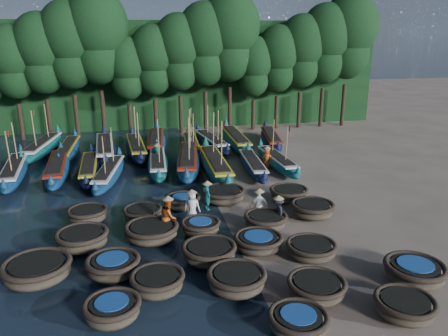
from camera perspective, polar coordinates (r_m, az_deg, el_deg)
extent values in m
plane|color=gray|center=(22.10, -0.04, -6.56)|extent=(120.00, 120.00, 0.00)
cube|color=black|center=(43.66, -6.43, 12.04)|extent=(40.00, 3.00, 10.00)
ellipsoid|color=#4D4430|center=(14.53, 9.64, -19.47)|extent=(2.34, 2.34, 0.62)
torus|color=#35291F|center=(14.36, 9.70, -18.55)|extent=(1.93, 1.93, 0.19)
cylinder|color=black|center=(14.33, 9.71, -18.43)|extent=(1.46, 1.46, 0.06)
cylinder|color=#1A4894|center=(14.31, 9.72, -18.31)|extent=(1.13, 1.13, 0.04)
ellipsoid|color=#4D4430|center=(16.10, 22.49, -16.61)|extent=(2.31, 2.31, 0.62)
torus|color=#35291F|center=(15.95, 22.61, -15.73)|extent=(2.03, 2.03, 0.19)
cylinder|color=black|center=(15.93, 22.63, -15.61)|extent=(1.54, 1.54, 0.06)
ellipsoid|color=#4D4430|center=(15.23, -14.34, -17.78)|extent=(1.91, 1.91, 0.66)
torus|color=#35291F|center=(15.06, -14.43, -16.81)|extent=(1.89, 1.89, 0.20)
cylinder|color=black|center=(15.04, -14.44, -16.69)|extent=(1.42, 1.42, 0.06)
cylinder|color=#1A4894|center=(15.01, -14.46, -16.56)|extent=(1.09, 1.09, 0.04)
ellipsoid|color=#4D4430|center=(16.30, -8.66, -14.78)|extent=(2.35, 2.35, 0.68)
torus|color=#35291F|center=(16.13, -8.71, -13.82)|extent=(2.00, 2.00, 0.21)
cylinder|color=black|center=(16.11, -8.72, -13.69)|extent=(1.50, 1.50, 0.06)
ellipsoid|color=#4D4430|center=(16.22, 1.67, -14.69)|extent=(2.21, 2.21, 0.71)
torus|color=#35291F|center=(16.04, 1.68, -13.68)|extent=(2.19, 2.19, 0.22)
cylinder|color=black|center=(16.02, 1.68, -13.54)|extent=(1.65, 1.65, 0.06)
ellipsoid|color=#4D4430|center=(16.22, 11.96, -15.28)|extent=(2.52, 2.52, 0.62)
torus|color=#35291F|center=(16.07, 12.02, -14.41)|extent=(2.11, 2.11, 0.19)
cylinder|color=black|center=(16.05, 12.03, -14.29)|extent=(1.61, 1.61, 0.06)
ellipsoid|color=#4D4430|center=(18.07, 23.58, -12.63)|extent=(2.58, 2.58, 0.74)
torus|color=#35291F|center=(17.90, 23.71, -11.66)|extent=(2.28, 2.28, 0.22)
cylinder|color=black|center=(17.88, 23.73, -11.53)|extent=(1.72, 1.72, 0.07)
cylinder|color=#1A4894|center=(17.86, 23.75, -11.41)|extent=(1.33, 1.33, 0.04)
ellipsoid|color=#4D4430|center=(18.15, -23.17, -12.42)|extent=(2.95, 2.95, 0.74)
torus|color=#35291F|center=(17.98, -23.30, -11.45)|extent=(2.57, 2.57, 0.23)
cylinder|color=black|center=(17.96, -23.32, -11.33)|extent=(1.96, 1.96, 0.07)
ellipsoid|color=#4D4430|center=(17.57, -14.25, -12.56)|extent=(2.26, 2.26, 0.70)
torus|color=#35291F|center=(17.41, -14.33, -11.62)|extent=(2.09, 2.09, 0.21)
cylinder|color=black|center=(17.39, -14.34, -11.49)|extent=(1.57, 1.57, 0.06)
cylinder|color=#1A4894|center=(17.37, -14.35, -11.37)|extent=(1.21, 1.21, 0.04)
ellipsoid|color=#4D4430|center=(18.00, -1.96, -11.22)|extent=(2.62, 2.62, 0.70)
torus|color=#35291F|center=(17.85, -1.97, -10.29)|extent=(2.25, 2.25, 0.21)
cylinder|color=black|center=(17.83, -1.97, -10.17)|extent=(1.71, 1.71, 0.06)
ellipsoid|color=#4D4430|center=(18.91, 4.49, -9.87)|extent=(2.21, 2.21, 0.64)
torus|color=#35291F|center=(18.78, 4.52, -9.05)|extent=(2.11, 2.11, 0.20)
cylinder|color=black|center=(18.76, 4.52, -8.94)|extent=(1.61, 1.61, 0.06)
cylinder|color=#1A4894|center=(18.74, 4.52, -8.84)|extent=(1.24, 1.24, 0.04)
ellipsoid|color=#4D4430|center=(18.70, 11.30, -10.58)|extent=(2.37, 2.37, 0.61)
torus|color=#35291F|center=(18.57, 11.35, -9.79)|extent=(2.11, 2.11, 0.19)
cylinder|color=black|center=(18.55, 11.36, -9.69)|extent=(1.61, 1.61, 0.06)
ellipsoid|color=#4D4430|center=(19.92, -17.99, -9.08)|extent=(2.25, 2.25, 0.76)
torus|color=#35291F|center=(19.77, -18.09, -8.16)|extent=(2.27, 2.27, 0.23)
cylinder|color=black|center=(19.75, -18.10, -8.04)|extent=(1.71, 1.71, 0.07)
ellipsoid|color=#4D4430|center=(19.94, -9.41, -8.45)|extent=(2.76, 2.76, 0.72)
torus|color=#35291F|center=(19.79, -9.46, -7.57)|extent=(2.42, 2.42, 0.22)
cylinder|color=black|center=(19.78, -9.47, -7.46)|extent=(1.85, 1.85, 0.07)
ellipsoid|color=#4D4430|center=(20.27, -3.06, -7.91)|extent=(1.69, 1.69, 0.63)
torus|color=#35291F|center=(20.15, -3.07, -7.14)|extent=(1.84, 1.84, 0.19)
cylinder|color=black|center=(20.13, -3.08, -7.05)|extent=(1.38, 1.38, 0.06)
cylinder|color=#1A4894|center=(20.12, -3.08, -6.95)|extent=(1.06, 1.06, 0.04)
ellipsoid|color=#4D4430|center=(20.86, 5.46, -7.12)|extent=(1.93, 1.93, 0.69)
torus|color=#35291F|center=(20.73, 5.48, -6.30)|extent=(2.09, 2.09, 0.21)
cylinder|color=black|center=(20.71, 5.49, -6.20)|extent=(1.58, 1.58, 0.06)
ellipsoid|color=#4D4430|center=(22.53, 11.47, -5.49)|extent=(2.36, 2.36, 0.69)
torus|color=#35291F|center=(22.41, 11.52, -4.72)|extent=(2.22, 2.22, 0.21)
cylinder|color=black|center=(22.39, 11.53, -4.63)|extent=(1.69, 1.69, 0.06)
ellipsoid|color=#4D4430|center=(22.52, -17.35, -6.02)|extent=(1.95, 1.95, 0.65)
torus|color=#35291F|center=(22.41, -17.42, -5.30)|extent=(1.97, 1.97, 0.20)
cylinder|color=black|center=(22.39, -17.43, -5.21)|extent=(1.49, 1.49, 0.06)
ellipsoid|color=#4D4430|center=(22.01, -10.55, -6.07)|extent=(2.25, 2.25, 0.64)
torus|color=#35291F|center=(21.89, -10.59, -5.35)|extent=(1.95, 1.95, 0.19)
cylinder|color=black|center=(21.88, -10.60, -5.26)|extent=(1.47, 1.47, 0.06)
ellipsoid|color=#4D4430|center=(23.14, -5.39, -4.61)|extent=(2.25, 2.25, 0.67)
torus|color=#35291F|center=(23.02, -5.41, -3.88)|extent=(1.88, 1.88, 0.20)
cylinder|color=black|center=(23.01, -5.41, -3.79)|extent=(1.40, 1.40, 0.06)
cylinder|color=#1A4894|center=(23.00, -5.42, -3.69)|extent=(1.08, 1.08, 0.04)
ellipsoid|color=#4D4430|center=(23.90, -0.06, -3.74)|extent=(2.69, 2.69, 0.71)
torus|color=#35291F|center=(23.78, -0.06, -2.99)|extent=(2.38, 2.38, 0.22)
cylinder|color=black|center=(23.76, -0.06, -2.89)|extent=(1.81, 1.81, 0.06)
ellipsoid|color=#4D4430|center=(24.28, 8.45, -3.59)|extent=(2.30, 2.30, 0.72)
torus|color=#35291F|center=(24.16, 8.49, -2.85)|extent=(2.15, 2.15, 0.22)
cylinder|color=black|center=(24.15, 8.49, -2.75)|extent=(1.62, 1.62, 0.07)
ellipsoid|color=navy|center=(30.54, -25.72, -0.51)|extent=(2.24, 8.04, 0.99)
cone|color=navy|center=(34.08, -25.07, 2.43)|extent=(0.44, 0.44, 0.60)
cone|color=navy|center=(26.72, -26.90, -1.72)|extent=(0.44, 0.44, 0.50)
cube|color=silver|center=(30.43, -25.83, 0.24)|extent=(1.67, 6.23, 0.12)
cube|color=black|center=(30.41, -25.85, 0.38)|extent=(1.32, 5.41, 0.10)
cylinder|color=#997F4C|center=(31.27, -25.66, 2.92)|extent=(0.07, 0.24, 2.78)
cylinder|color=#997F4C|center=(28.70, -26.30, 1.66)|extent=(0.07, 0.24, 2.78)
plane|color=red|center=(28.41, -26.33, 4.04)|extent=(0.00, 0.35, 0.35)
ellipsoid|color=navy|center=(30.07, -20.95, -0.15)|extent=(2.05, 8.20, 1.01)
cone|color=navy|center=(33.71, -20.58, 2.86)|extent=(0.45, 0.45, 0.61)
cone|color=navy|center=(26.13, -21.72, -1.39)|extent=(0.45, 0.45, 0.51)
cube|color=maroon|center=(29.95, -21.03, 0.62)|extent=(1.52, 6.35, 0.12)
cube|color=black|center=(29.93, -21.05, 0.77)|extent=(1.19, 5.52, 0.10)
ellipsoid|color=#0E1A35|center=(29.47, -17.18, -0.21)|extent=(1.61, 7.39, 0.92)
cone|color=#0E1A35|center=(32.76, -17.00, 2.62)|extent=(0.40, 0.40, 0.55)
cone|color=#0E1A35|center=(25.90, -17.62, -1.37)|extent=(0.40, 0.40, 0.46)
cube|color=gold|center=(29.36, -17.24, 0.51)|extent=(1.19, 5.72, 0.11)
cube|color=black|center=(29.34, -17.25, 0.65)|extent=(0.91, 4.98, 0.09)
ellipsoid|color=navy|center=(28.17, -14.77, -0.80)|extent=(2.46, 7.49, 0.92)
cone|color=navy|center=(31.39, -13.56, 2.28)|extent=(0.41, 0.41, 0.55)
cone|color=navy|center=(24.68, -16.52, -2.17)|extent=(0.41, 0.41, 0.46)
cube|color=silver|center=(28.06, -14.83, -0.04)|extent=(1.85, 5.80, 0.11)
cube|color=black|center=(28.04, -14.85, 0.10)|extent=(1.49, 5.03, 0.09)
cylinder|color=#997F4C|center=(28.79, -14.38, 2.68)|extent=(0.06, 0.22, 2.58)
cylinder|color=#997F4C|center=(26.44, -15.41, 1.31)|extent=(0.06, 0.22, 2.58)
plane|color=red|center=(26.14, -15.31, 3.69)|extent=(0.00, 0.32, 0.32)
ellipsoid|color=#0F5357|center=(29.68, -8.62, 0.54)|extent=(1.68, 7.63, 0.95)
cone|color=#0F5357|center=(33.08, -8.79, 3.38)|extent=(0.42, 0.42, 0.57)
cone|color=#0F5357|center=(25.98, -8.53, -0.59)|extent=(0.42, 0.42, 0.47)
cube|color=silver|center=(29.57, -8.65, 1.28)|extent=(1.24, 5.91, 0.11)
cube|color=black|center=(29.55, -8.66, 1.42)|extent=(0.95, 5.14, 0.09)
cylinder|color=#997F4C|center=(30.39, -8.61, 3.89)|extent=(0.07, 0.23, 2.65)
cylinder|color=#997F4C|center=(27.91, -8.51, 2.69)|extent=(0.07, 0.23, 2.65)
plane|color=red|center=(27.64, -8.32, 5.02)|extent=(0.00, 0.33, 0.33)
ellipsoid|color=navy|center=(29.69, -4.69, 0.85)|extent=(2.89, 9.04, 1.11)
cone|color=navy|center=(33.70, -4.57, 4.13)|extent=(0.49, 0.49, 0.67)
cone|color=navy|center=(25.34, -4.93, -0.48)|extent=(0.49, 0.49, 0.56)
cube|color=maroon|center=(29.56, -4.71, 1.72)|extent=(2.16, 7.00, 0.13)
cube|color=black|center=(29.54, -4.72, 1.89)|extent=(1.74, 6.07, 0.11)
cylinder|color=#997F4C|center=(30.53, -4.51, 4.77)|extent=(0.08, 0.26, 3.12)
cylinder|color=#997F4C|center=(27.61, -4.62, 3.42)|extent=(0.08, 0.26, 3.12)
plane|color=red|center=(27.31, -4.34, 6.19)|extent=(0.00, 0.39, 0.39)
ellipsoid|color=#0F5357|center=(28.53, -1.14, 0.22)|extent=(1.75, 8.92, 1.11)
cone|color=#0F5357|center=(32.47, -2.43, 3.65)|extent=(0.49, 0.49, 0.67)
cone|color=#0F5357|center=(24.27, 0.56, -1.24)|extent=(0.49, 0.49, 0.56)
cube|color=gold|center=(28.40, -1.15, 1.12)|extent=(1.28, 6.91, 0.13)
cube|color=black|center=(28.37, -1.15, 1.29)|extent=(0.97, 6.02, 0.11)
cylinder|color=#997F4C|center=(29.36, -1.39, 4.31)|extent=(0.08, 0.26, 3.11)
cylinder|color=#997F4C|center=(26.49, -0.33, 2.87)|extent=(0.08, 0.26, 3.11)
plane|color=red|center=(26.21, 0.03, 5.76)|extent=(0.00, 0.39, 0.39)
ellipsoid|color=#0E1A35|center=(29.12, 3.77, 0.31)|extent=(1.78, 7.18, 0.89)
cone|color=#0E1A35|center=(32.24, 2.59, 3.08)|extent=(0.39, 0.39, 0.53)
cone|color=#0E1A35|center=(25.73, 5.30, -0.80)|extent=(0.39, 0.39, 0.44)
cube|color=silver|center=(29.01, 3.79, 1.01)|extent=(1.32, 5.56, 0.11)
cube|color=black|center=(28.99, 3.79, 1.15)|extent=(1.03, 4.83, 0.09)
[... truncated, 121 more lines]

